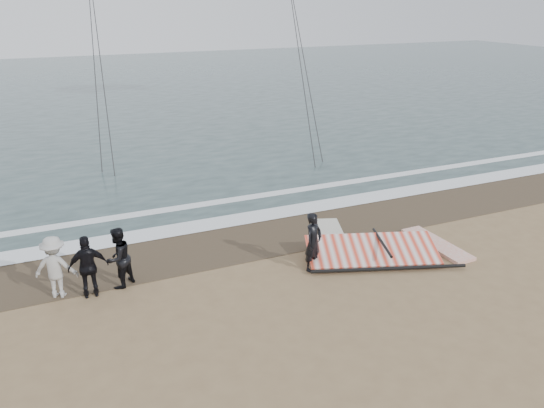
{
  "coord_description": "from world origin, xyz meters",
  "views": [
    {
      "loc": [
        -6.15,
        -8.58,
        6.55
      ],
      "look_at": [
        -1.07,
        3.0,
        1.6
      ],
      "focal_mm": 35.0,
      "sensor_mm": 36.0,
      "label": 1
    }
  ],
  "objects": [
    {
      "name": "trio_cluster",
      "position": [
        -5.75,
        3.21,
        0.76
      ],
      "size": [
        2.43,
        1.0,
        1.53
      ],
      "color": "black",
      "rests_on": "ground"
    },
    {
      "name": "board_cream",
      "position": [
        1.07,
        3.47,
        0.05
      ],
      "size": [
        1.5,
        2.64,
        0.11
      ],
      "primitive_type": "cube",
      "rotation": [
        0.0,
        0.0,
        -0.34
      ],
      "color": "beige",
      "rests_on": "ground"
    },
    {
      "name": "wet_sand",
      "position": [
        0.0,
        4.5,
        0.01
      ],
      "size": [
        120.0,
        2.8,
        0.01
      ],
      "primitive_type": "cube",
      "color": "#4C3D2B",
      "rests_on": "ground"
    },
    {
      "name": "man_main",
      "position": [
        -0.33,
        2.09,
        0.78
      ],
      "size": [
        0.68,
        0.6,
        1.56
      ],
      "primitive_type": "imported",
      "rotation": [
        0.0,
        0.0,
        0.51
      ],
      "color": "black",
      "rests_on": "ground"
    },
    {
      "name": "ground",
      "position": [
        0.0,
        0.0,
        0.0
      ],
      "size": [
        120.0,
        120.0,
        0.0
      ],
      "primitive_type": "plane",
      "color": "#8C704C",
      "rests_on": "ground"
    },
    {
      "name": "sail_rig",
      "position": [
        1.31,
        2.08,
        0.19
      ],
      "size": [
        3.82,
        2.72,
        0.49
      ],
      "color": "black",
      "rests_on": "ground"
    },
    {
      "name": "foam_far",
      "position": [
        0.0,
        7.6,
        0.03
      ],
      "size": [
        120.0,
        0.45,
        0.01
      ],
      "primitive_type": "cube",
      "color": "white",
      "rests_on": "sea"
    },
    {
      "name": "foam_near",
      "position": [
        0.0,
        5.9,
        0.03
      ],
      "size": [
        120.0,
        0.9,
        0.01
      ],
      "primitive_type": "cube",
      "color": "white",
      "rests_on": "sea"
    },
    {
      "name": "sea",
      "position": [
        0.0,
        33.0,
        0.01
      ],
      "size": [
        120.0,
        54.0,
        0.02
      ],
      "primitive_type": "cube",
      "color": "#233838",
      "rests_on": "ground"
    },
    {
      "name": "board_white",
      "position": [
        3.53,
        1.91,
        0.05
      ],
      "size": [
        0.72,
        2.36,
        0.09
      ],
      "primitive_type": "cube",
      "rotation": [
        0.0,
        0.0,
        0.03
      ],
      "color": "white",
      "rests_on": "ground"
    }
  ]
}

